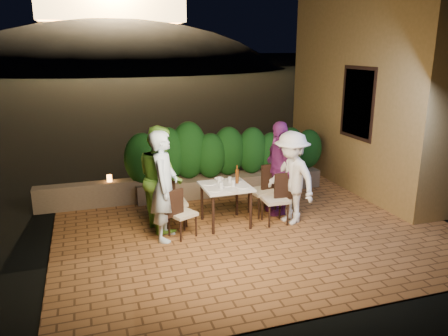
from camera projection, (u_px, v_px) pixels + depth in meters
name	position (u px, v px, depth m)	size (l,w,h in m)	color
ground	(261.00, 234.00, 7.67)	(400.00, 400.00, 0.00)	black
terrace_floor	(251.00, 227.00, 8.14)	(7.00, 6.00, 0.15)	#915A2E
building_wall	(377.00, 77.00, 9.88)	(1.60, 5.00, 5.00)	#A17C3F
window_pane	(359.00, 103.00, 9.33)	(0.08, 1.00, 1.40)	black
window_frame	(358.00, 103.00, 9.33)	(0.06, 1.15, 1.55)	black
planter	(231.00, 184.00, 9.78)	(4.20, 0.55, 0.40)	brown
hedge	(231.00, 151.00, 9.58)	(4.00, 0.70, 1.10)	#103910
parapet	(91.00, 195.00, 8.88)	(2.20, 0.30, 0.50)	brown
hill	(117.00, 97.00, 64.36)	(52.00, 40.00, 22.00)	black
dining_table	(226.00, 205.00, 7.97)	(0.85, 0.85, 0.75)	white
plate_nw	(215.00, 190.00, 7.59)	(0.21, 0.21, 0.01)	white
plate_sw	(209.00, 183.00, 7.96)	(0.24, 0.24, 0.01)	white
plate_ne	(242.00, 187.00, 7.76)	(0.22, 0.22, 0.01)	white
plate_se	(235.00, 181.00, 8.13)	(0.24, 0.24, 0.01)	white
plate_centre	(226.00, 185.00, 7.88)	(0.23, 0.23, 0.01)	white
plate_front	(233.00, 190.00, 7.58)	(0.24, 0.24, 0.01)	white
glass_nw	(221.00, 185.00, 7.67)	(0.07, 0.07, 0.12)	silver
glass_sw	(219.00, 180.00, 7.98)	(0.07, 0.07, 0.12)	silver
glass_ne	(233.00, 183.00, 7.80)	(0.07, 0.07, 0.12)	silver
glass_se	(230.00, 179.00, 8.04)	(0.06, 0.06, 0.10)	silver
beer_bottle	(237.00, 174.00, 7.95)	(0.07, 0.07, 0.34)	#542A0E
bowl	(219.00, 179.00, 8.14)	(0.18, 0.18, 0.04)	white
chair_left_front	(182.00, 212.00, 7.44)	(0.40, 0.40, 0.87)	black
chair_left_back	(175.00, 201.00, 7.93)	(0.42, 0.42, 0.90)	black
chair_right_front	(275.00, 199.00, 8.01)	(0.44, 0.44, 0.95)	black
chair_right_back	(262.00, 190.00, 8.42)	(0.46, 0.46, 0.99)	black
diner_blue	(164.00, 186.00, 7.23)	(0.68, 0.45, 1.87)	#C5E5FE
diner_green	(161.00, 178.00, 7.70)	(0.91, 0.71, 1.87)	#71BF3B
diner_white	(291.00, 178.00, 7.94)	(1.11, 0.64, 1.72)	white
diner_purple	(279.00, 168.00, 8.41)	(1.07, 0.44, 1.82)	#772773
parapet_lamp	(109.00, 178.00, 8.91)	(0.10, 0.10, 0.14)	orange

